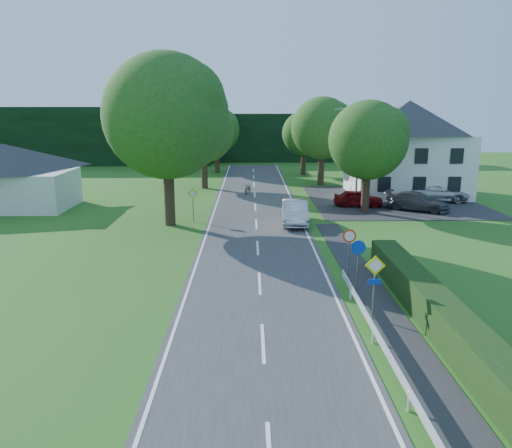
{
  "coord_description": "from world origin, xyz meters",
  "views": [
    {
      "loc": [
        -0.44,
        -9.95,
        8.06
      ],
      "look_at": [
        -0.11,
        16.67,
        1.77
      ],
      "focal_mm": 35.0,
      "sensor_mm": 36.0,
      "label": 1
    }
  ],
  "objects_px": {
    "parked_car_grey": "(417,201)",
    "parked_car_silver_b": "(437,193)",
    "parked_car_silver_a": "(377,187)",
    "streetlight": "(356,153)",
    "moving_car": "(295,212)",
    "parasol": "(352,187)",
    "motorcycle": "(248,189)",
    "parked_car_red": "(358,198)"
  },
  "relations": [
    {
      "from": "parked_car_silver_a",
      "to": "parasol",
      "type": "bearing_deg",
      "value": 100.2
    },
    {
      "from": "moving_car",
      "to": "parasol",
      "type": "bearing_deg",
      "value": 63.14
    },
    {
      "from": "streetlight",
      "to": "moving_car",
      "type": "relative_size",
      "value": 1.6
    },
    {
      "from": "parked_car_silver_b",
      "to": "parked_car_silver_a",
      "type": "bearing_deg",
      "value": 65.41
    },
    {
      "from": "motorcycle",
      "to": "parked_car_silver_b",
      "type": "relative_size",
      "value": 0.35
    },
    {
      "from": "parked_car_red",
      "to": "parasol",
      "type": "height_order",
      "value": "parasol"
    },
    {
      "from": "streetlight",
      "to": "moving_car",
      "type": "distance_m",
      "value": 8.73
    },
    {
      "from": "parked_car_red",
      "to": "streetlight",
      "type": "bearing_deg",
      "value": 130.93
    },
    {
      "from": "motorcycle",
      "to": "parked_car_silver_a",
      "type": "height_order",
      "value": "parked_car_silver_a"
    },
    {
      "from": "parked_car_silver_a",
      "to": "parked_car_grey",
      "type": "bearing_deg",
      "value": -169.43
    },
    {
      "from": "moving_car",
      "to": "parasol",
      "type": "height_order",
      "value": "parasol"
    },
    {
      "from": "motorcycle",
      "to": "parked_car_grey",
      "type": "bearing_deg",
      "value": -15.52
    },
    {
      "from": "moving_car",
      "to": "parked_car_silver_a",
      "type": "height_order",
      "value": "moving_car"
    },
    {
      "from": "moving_car",
      "to": "parasol",
      "type": "xyz_separation_m",
      "value": [
        6.16,
        10.87,
        0.08
      ]
    },
    {
      "from": "moving_car",
      "to": "parked_car_silver_b",
      "type": "bearing_deg",
      "value": 35.27
    },
    {
      "from": "parked_car_silver_b",
      "to": "motorcycle",
      "type": "bearing_deg",
      "value": 85.44
    },
    {
      "from": "parked_car_silver_a",
      "to": "moving_car",
      "type": "bearing_deg",
      "value": 141.31
    },
    {
      "from": "parked_car_silver_a",
      "to": "parked_car_grey",
      "type": "distance_m",
      "value": 7.03
    },
    {
      "from": "moving_car",
      "to": "parked_car_red",
      "type": "xyz_separation_m",
      "value": [
        5.77,
        6.15,
        -0.14
      ]
    },
    {
      "from": "streetlight",
      "to": "parked_car_red",
      "type": "xyz_separation_m",
      "value": [
        0.4,
        0.28,
        -3.74
      ]
    },
    {
      "from": "streetlight",
      "to": "motorcycle",
      "type": "bearing_deg",
      "value": 143.29
    },
    {
      "from": "parked_car_grey",
      "to": "parasol",
      "type": "distance_m",
      "value": 7.49
    },
    {
      "from": "parasol",
      "to": "moving_car",
      "type": "bearing_deg",
      "value": -119.55
    },
    {
      "from": "moving_car",
      "to": "parked_car_grey",
      "type": "xyz_separation_m",
      "value": [
        10.1,
        4.5,
        -0.11
      ]
    },
    {
      "from": "parked_car_grey",
      "to": "parked_car_silver_b",
      "type": "relative_size",
      "value": 0.94
    },
    {
      "from": "parked_car_red",
      "to": "parasol",
      "type": "xyz_separation_m",
      "value": [
        0.4,
        4.72,
        0.22
      ]
    },
    {
      "from": "motorcycle",
      "to": "parked_car_red",
      "type": "bearing_deg",
      "value": -19.48
    },
    {
      "from": "parked_car_red",
      "to": "parasol",
      "type": "bearing_deg",
      "value": 1.02
    },
    {
      "from": "parked_car_grey",
      "to": "parked_car_silver_b",
      "type": "xyz_separation_m",
      "value": [
        3.03,
        3.89,
        0.02
      ]
    },
    {
      "from": "parasol",
      "to": "streetlight",
      "type": "bearing_deg",
      "value": -99.08
    },
    {
      "from": "moving_car",
      "to": "parked_car_grey",
      "type": "height_order",
      "value": "moving_car"
    },
    {
      "from": "parked_car_grey",
      "to": "parasol",
      "type": "bearing_deg",
      "value": 63.18
    },
    {
      "from": "streetlight",
      "to": "parasol",
      "type": "distance_m",
      "value": 6.17
    },
    {
      "from": "parasol",
      "to": "motorcycle",
      "type": "bearing_deg",
      "value": 171.14
    },
    {
      "from": "parked_car_grey",
      "to": "parked_car_silver_b",
      "type": "bearing_deg",
      "value": -6.5
    },
    {
      "from": "moving_car",
      "to": "motorcycle",
      "type": "bearing_deg",
      "value": 107.77
    },
    {
      "from": "moving_car",
      "to": "motorcycle",
      "type": "relative_size",
      "value": 2.71
    },
    {
      "from": "motorcycle",
      "to": "parked_car_silver_a",
      "type": "xyz_separation_m",
      "value": [
        11.94,
        -0.97,
        0.28
      ]
    },
    {
      "from": "streetlight",
      "to": "motorcycle",
      "type": "distance_m",
      "value": 11.53
    },
    {
      "from": "streetlight",
      "to": "motorcycle",
      "type": "relative_size",
      "value": 4.36
    },
    {
      "from": "parked_car_red",
      "to": "parked_car_silver_b",
      "type": "bearing_deg",
      "value": -67.29
    },
    {
      "from": "motorcycle",
      "to": "parked_car_silver_a",
      "type": "relative_size",
      "value": 0.4
    }
  ]
}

